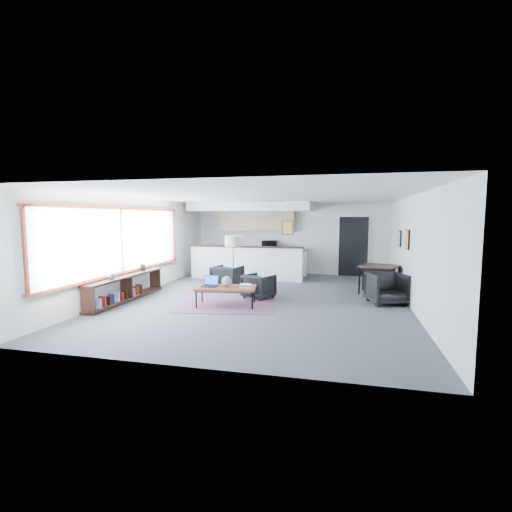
% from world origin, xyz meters
% --- Properties ---
extents(room, '(7.02, 9.02, 2.62)m').
position_xyz_m(room, '(0.00, 0.00, 1.30)').
color(room, '#474749').
rests_on(room, ground).
extents(window, '(0.10, 5.95, 1.66)m').
position_xyz_m(window, '(-3.46, -0.90, 1.46)').
color(window, '#8CBFFF').
rests_on(window, room).
extents(console, '(0.35, 3.00, 0.80)m').
position_xyz_m(console, '(-3.30, -1.05, 0.33)').
color(console, black).
rests_on(console, floor).
extents(kitchenette, '(4.20, 1.96, 2.60)m').
position_xyz_m(kitchenette, '(-1.20, 3.71, 1.38)').
color(kitchenette, white).
rests_on(kitchenette, floor).
extents(doorway, '(1.10, 0.12, 2.15)m').
position_xyz_m(doorway, '(2.30, 4.42, 1.07)').
color(doorway, black).
rests_on(doorway, room).
extents(track_light, '(1.60, 0.07, 0.15)m').
position_xyz_m(track_light, '(-0.59, 2.20, 2.53)').
color(track_light, silver).
rests_on(track_light, room).
extents(wall_art_lower, '(0.03, 0.38, 0.48)m').
position_xyz_m(wall_art_lower, '(3.47, 0.40, 1.55)').
color(wall_art_lower, black).
rests_on(wall_art_lower, room).
extents(wall_art_upper, '(0.03, 0.34, 0.44)m').
position_xyz_m(wall_art_upper, '(3.47, 1.70, 1.50)').
color(wall_art_upper, black).
rests_on(wall_art_upper, room).
extents(kilim_rug, '(2.52, 1.93, 0.01)m').
position_xyz_m(kilim_rug, '(-0.70, -0.94, 0.01)').
color(kilim_rug, '#5E3249').
rests_on(kilim_rug, floor).
extents(coffee_table, '(1.50, 0.97, 0.45)m').
position_xyz_m(coffee_table, '(-0.70, -0.94, 0.42)').
color(coffee_table, maroon).
rests_on(coffee_table, floor).
extents(laptop, '(0.36, 0.29, 0.25)m').
position_xyz_m(laptop, '(-1.09, -0.94, 0.53)').
color(laptop, black).
rests_on(laptop, coffee_table).
extents(ceramic_pot, '(0.24, 0.24, 0.24)m').
position_xyz_m(ceramic_pot, '(-0.70, -0.89, 0.58)').
color(ceramic_pot, gray).
rests_on(ceramic_pot, coffee_table).
extents(book_stack, '(0.32, 0.27, 0.09)m').
position_xyz_m(book_stack, '(-0.22, -0.94, 0.50)').
color(book_stack, silver).
rests_on(book_stack, coffee_table).
extents(coaster, '(0.12, 0.12, 0.01)m').
position_xyz_m(coaster, '(-0.66, -1.19, 0.46)').
color(coaster, '#E5590C').
rests_on(coaster, coffee_table).
extents(armchair_left, '(0.86, 0.82, 0.77)m').
position_xyz_m(armchair_left, '(-1.27, 0.95, 0.39)').
color(armchair_left, black).
rests_on(armchair_left, floor).
extents(armchair_right, '(0.87, 0.85, 0.69)m').
position_xyz_m(armchair_right, '(-0.13, 0.04, 0.35)').
color(armchair_right, black).
rests_on(armchair_right, floor).
extents(floor_lamp, '(0.58, 0.58, 1.57)m').
position_xyz_m(floor_lamp, '(-1.07, 0.86, 1.37)').
color(floor_lamp, black).
rests_on(floor_lamp, floor).
extents(dining_table, '(1.20, 1.20, 0.78)m').
position_xyz_m(dining_table, '(2.94, 1.41, 0.71)').
color(dining_table, black).
rests_on(dining_table, floor).
extents(dining_chair_near, '(0.86, 0.83, 0.71)m').
position_xyz_m(dining_chair_near, '(3.00, 0.14, 0.36)').
color(dining_chair_near, black).
rests_on(dining_chair_near, floor).
extents(dining_chair_far, '(0.79, 0.76, 0.72)m').
position_xyz_m(dining_chair_far, '(2.95, 1.56, 0.36)').
color(dining_chair_far, black).
rests_on(dining_chair_far, floor).
extents(microwave, '(0.58, 0.37, 0.37)m').
position_xyz_m(microwave, '(-0.69, 4.15, 1.11)').
color(microwave, black).
rests_on(microwave, kitchenette).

